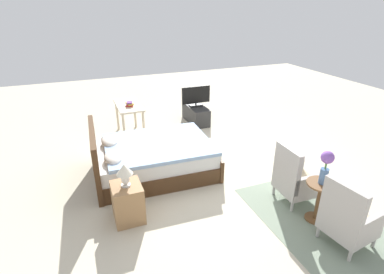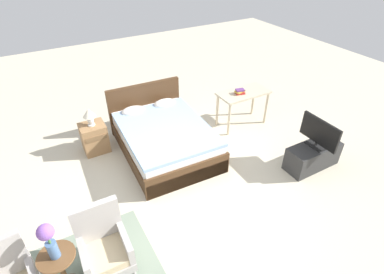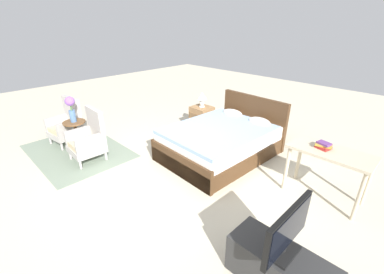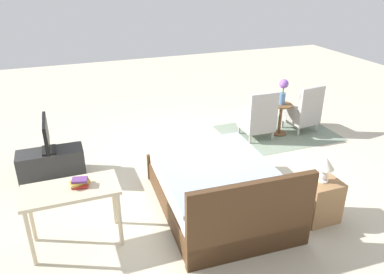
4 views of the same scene
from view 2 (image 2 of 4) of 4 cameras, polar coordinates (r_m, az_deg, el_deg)
The scene contains 11 objects.
ground_plane at distance 4.93m, azimuth -2.76°, elevation -9.08°, with size 16.00×16.00×0.00m, color beige.
bed at distance 5.48m, azimuth -5.47°, elevation 0.03°, with size 1.56×2.10×0.96m.
armchair_by_window_right at distance 3.85m, azimuth -16.32°, elevation -19.45°, with size 0.56×0.56×0.92m.
side_table at distance 3.85m, azimuth -23.66°, elevation -21.86°, with size 0.40×0.40×0.60m.
flower_vase at distance 3.46m, azimuth -25.73°, elevation -17.01°, with size 0.17×0.17×0.48m.
nightstand at distance 5.75m, azimuth -18.08°, elevation -0.14°, with size 0.44×0.41×0.55m.
table_lamp at distance 5.50m, azimuth -19.00°, elevation 4.04°, with size 0.22×0.22×0.33m.
tv_stand at distance 5.54m, azimuth 21.97°, elevation -3.39°, with size 0.96×0.40×0.43m.
tv_flatscreen at distance 5.28m, azimuth 23.09°, elevation 0.64°, with size 0.20×0.73×0.50m.
vanity_desk at distance 6.16m, azimuth 9.73°, elevation 7.52°, with size 1.04×0.52×0.74m.
book_stack at distance 6.02m, azimuth 9.11°, elevation 8.55°, with size 0.22×0.18×0.09m.
Camera 2 is at (-1.53, -3.19, 3.44)m, focal length 28.00 mm.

